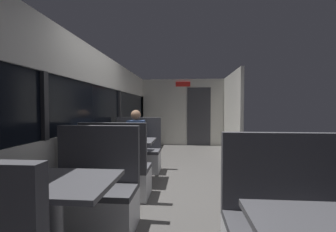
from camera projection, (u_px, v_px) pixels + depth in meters
ground_plane at (179, 186)px, 3.80m from camera, size 3.30×9.20×0.02m
carriage_window_panel_left at (94, 119)px, 3.88m from camera, size 0.09×8.48×2.30m
carriage_end_bulkhead at (185, 112)px, 7.93m from camera, size 2.90×0.11×2.30m
carriage_aisle_panel_right at (232, 113)px, 6.63m from camera, size 0.08×2.40×2.30m
dining_table_near_window at (56, 193)px, 1.77m from camera, size 0.90×0.70×0.74m
bench_near_window_facing_entry at (93, 197)px, 2.48m from camera, size 0.95×0.50×1.10m
dining_table_mid_window at (129, 146)px, 3.99m from camera, size 0.90×0.70×0.74m
bench_mid_window_facing_end at (116, 175)px, 3.31m from camera, size 0.95×0.50×1.10m
bench_mid_window_facing_entry at (137, 155)px, 4.70m from camera, size 0.95×0.50×1.10m
seated_passenger at (136, 145)px, 4.62m from camera, size 0.47×0.55×1.26m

